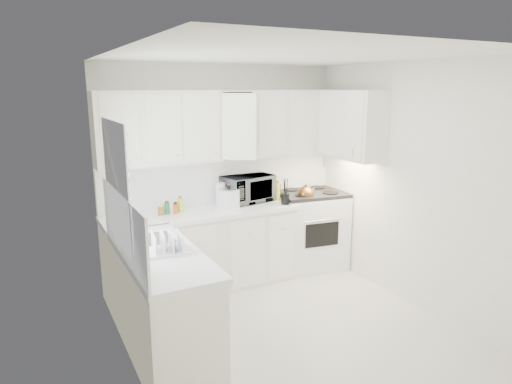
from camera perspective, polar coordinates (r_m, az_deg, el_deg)
floor at (r=4.74m, az=4.08°, el=-16.66°), size 3.20×3.20×0.00m
ceiling at (r=4.13m, az=4.69°, el=16.56°), size 3.20×3.20×0.00m
wall_back at (r=5.64m, az=-4.23°, el=2.32°), size 3.00×0.00×3.00m
wall_front at (r=3.07m, az=20.43°, el=-7.66°), size 3.00×0.00×3.00m
wall_left at (r=3.71m, az=-15.81°, el=-3.81°), size 0.00×3.20×3.20m
wall_right at (r=5.18m, az=18.62°, el=0.72°), size 0.00×3.20×3.20m
window_blinds at (r=3.98m, az=-16.80°, el=1.00°), size 0.06×0.96×1.06m
lower_cabinets_back at (r=5.45m, az=-6.61°, el=-7.38°), size 2.22×0.60×0.90m
lower_cabinets_left at (r=4.26m, az=-11.61°, el=-13.62°), size 0.60×1.60×0.90m
countertop_back at (r=5.30m, az=-6.71°, el=-2.59°), size 2.24×0.64×0.05m
countertop_left at (r=4.08m, az=-11.78°, el=-7.61°), size 0.64×1.62×0.05m
backsplash_back at (r=5.64m, az=-4.18°, el=1.55°), size 2.98×0.02×0.55m
backsplash_left at (r=3.92m, az=-16.21°, el=-4.07°), size 0.02×1.60×0.55m
upper_cabinets_back at (r=5.45m, az=-3.58°, el=4.10°), size 3.00×0.33×0.80m
upper_cabinets_right at (r=5.63m, az=11.60°, el=4.14°), size 0.33×0.90×0.80m
sink at (r=4.35m, az=-13.14°, el=-4.33°), size 0.42×0.38×0.30m
stove at (r=6.05m, az=6.69°, el=-3.34°), size 0.93×0.80×1.30m
tea_kettle at (r=5.72m, az=6.20°, el=-0.08°), size 0.26×0.23×0.23m
frying_pan at (r=6.19m, az=7.32°, el=0.06°), size 0.31×0.48×0.04m
microwave at (r=5.64m, az=-1.07°, el=0.80°), size 0.64×0.44×0.40m
rice_cooker at (r=5.38m, az=-3.40°, el=-0.58°), size 0.27×0.27×0.26m
paper_towel at (r=5.49m, az=-4.42°, el=-0.26°), size 0.12×0.12×0.27m
utensil_crock at (r=5.52m, az=3.68°, el=0.12°), size 0.13×0.13×0.33m
dish_rack at (r=3.99m, az=-11.13°, el=-6.08°), size 0.40×0.32×0.20m
spice_left_0 at (r=5.26m, az=-11.93°, el=-1.89°), size 0.06×0.06×0.13m
spice_left_1 at (r=5.19m, az=-10.86°, el=-2.03°), size 0.06×0.06×0.13m
spice_left_2 at (r=5.30m, az=-10.37°, el=-1.71°), size 0.06×0.06×0.13m
spice_left_3 at (r=5.24m, az=-9.29°, el=-1.84°), size 0.06×0.06×0.13m
sauce_right_0 at (r=5.82m, az=1.61°, el=0.11°), size 0.06×0.06×0.19m
sauce_right_1 at (r=5.79m, az=2.38°, el=0.05°), size 0.06×0.06×0.19m
sauce_right_2 at (r=5.87m, az=2.55°, el=0.22°), size 0.06×0.06×0.19m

